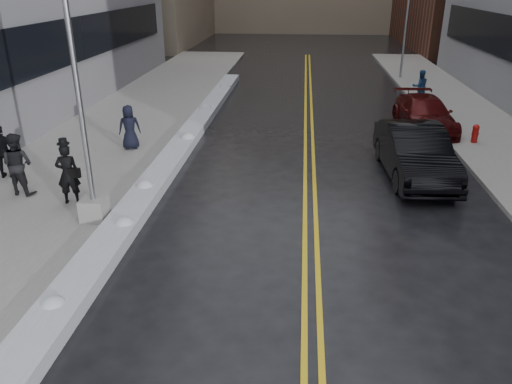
% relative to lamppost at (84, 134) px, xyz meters
% --- Properties ---
extents(ground, '(160.00, 160.00, 0.00)m').
position_rel_lamppost_xyz_m(ground, '(3.30, -2.00, -2.53)').
color(ground, black).
rests_on(ground, ground).
extents(sidewalk_west, '(5.50, 50.00, 0.15)m').
position_rel_lamppost_xyz_m(sidewalk_west, '(-2.45, 8.00, -2.46)').
color(sidewalk_west, gray).
rests_on(sidewalk_west, ground).
extents(sidewalk_east, '(4.00, 50.00, 0.15)m').
position_rel_lamppost_xyz_m(sidewalk_east, '(13.30, 8.00, -2.46)').
color(sidewalk_east, gray).
rests_on(sidewalk_east, ground).
extents(lane_line_left, '(0.12, 50.00, 0.01)m').
position_rel_lamppost_xyz_m(lane_line_left, '(5.65, 8.00, -2.53)').
color(lane_line_left, gold).
rests_on(lane_line_left, ground).
extents(lane_line_right, '(0.12, 50.00, 0.01)m').
position_rel_lamppost_xyz_m(lane_line_right, '(5.95, 8.00, -2.53)').
color(lane_line_right, gold).
rests_on(lane_line_right, ground).
extents(snow_ridge, '(0.90, 30.00, 0.34)m').
position_rel_lamppost_xyz_m(snow_ridge, '(0.85, 6.00, -2.36)').
color(snow_ridge, silver).
rests_on(snow_ridge, ground).
extents(lamppost, '(0.65, 0.65, 7.62)m').
position_rel_lamppost_xyz_m(lamppost, '(0.00, 0.00, 0.00)').
color(lamppost, gray).
rests_on(lamppost, sidewalk_west).
extents(fire_hydrant, '(0.26, 0.26, 0.73)m').
position_rel_lamppost_xyz_m(fire_hydrant, '(12.30, 8.00, -1.98)').
color(fire_hydrant, maroon).
rests_on(fire_hydrant, sidewalk_east).
extents(traffic_signal, '(0.16, 0.20, 6.00)m').
position_rel_lamppost_xyz_m(traffic_signal, '(11.80, 22.00, 0.87)').
color(traffic_signal, gray).
rests_on(traffic_signal, sidewalk_east).
extents(pedestrian_fedora, '(0.72, 0.55, 1.77)m').
position_rel_lamppost_xyz_m(pedestrian_fedora, '(-1.10, 0.98, -1.50)').
color(pedestrian_fedora, black).
rests_on(pedestrian_fedora, sidewalk_west).
extents(pedestrian_b, '(1.03, 0.87, 1.88)m').
position_rel_lamppost_xyz_m(pedestrian_b, '(-2.87, 1.50, -1.44)').
color(pedestrian_b, black).
rests_on(pedestrian_b, sidewalk_west).
extents(pedestrian_c, '(0.95, 0.78, 1.67)m').
position_rel_lamppost_xyz_m(pedestrian_c, '(-0.99, 6.01, -1.55)').
color(pedestrian_c, black).
rests_on(pedestrian_c, sidewalk_west).
extents(pedestrian_d, '(1.09, 0.70, 1.73)m').
position_rel_lamppost_xyz_m(pedestrian_d, '(-4.06, 2.74, -1.52)').
color(pedestrian_d, black).
rests_on(pedestrian_d, sidewalk_west).
extents(pedestrian_east, '(0.89, 0.73, 1.68)m').
position_rel_lamppost_xyz_m(pedestrian_east, '(11.50, 14.78, -1.54)').
color(pedestrian_east, navy).
rests_on(pedestrian_east, sidewalk_east).
extents(car_black, '(2.09, 5.30, 1.72)m').
position_rel_lamppost_xyz_m(car_black, '(9.22, 4.38, -1.67)').
color(car_black, black).
rests_on(car_black, ground).
extents(car_maroon, '(2.25, 5.04, 1.43)m').
position_rel_lamppost_xyz_m(car_maroon, '(10.76, 10.07, -1.82)').
color(car_maroon, '#410A0B').
rests_on(car_maroon, ground).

